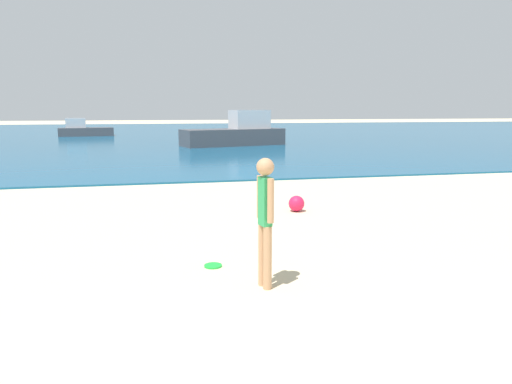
% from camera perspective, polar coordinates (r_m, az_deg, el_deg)
% --- Properties ---
extents(water, '(160.00, 60.00, 0.06)m').
position_cam_1_polar(water, '(44.43, -10.26, 7.10)').
color(water, '#14567F').
rests_on(water, ground).
extents(person_standing, '(0.22, 0.38, 1.68)m').
position_cam_1_polar(person_standing, '(5.85, 1.13, -2.87)').
color(person_standing, tan).
rests_on(person_standing, ground).
extents(frisbee, '(0.26, 0.26, 0.03)m').
position_cam_1_polar(frisbee, '(6.90, -5.31, -9.03)').
color(frisbee, green).
rests_on(frisbee, ground).
extents(boat_near, '(6.67, 3.65, 2.16)m').
position_cam_1_polar(boat_near, '(29.02, -2.39, 7.25)').
color(boat_near, '#4C4C51').
rests_on(boat_near, water).
extents(boat_far, '(4.50, 1.99, 1.48)m').
position_cam_1_polar(boat_far, '(41.60, -20.43, 7.18)').
color(boat_far, '#4C4C51').
rests_on(boat_far, water).
extents(beach_ball, '(0.36, 0.36, 0.36)m').
position_cam_1_polar(beach_ball, '(10.47, 5.01, -1.42)').
color(beach_ball, '#E51E4C').
rests_on(beach_ball, ground).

